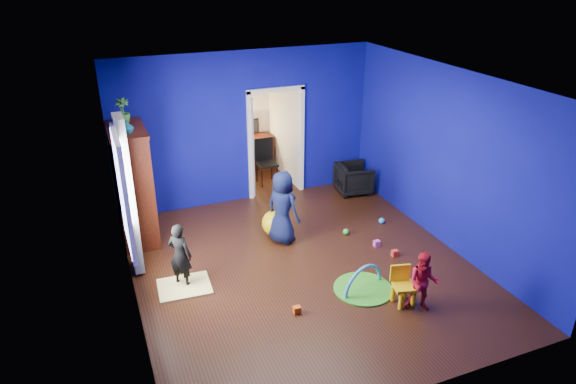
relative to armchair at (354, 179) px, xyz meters
name	(u,v)px	position (x,y,z in m)	size (l,w,h in m)	color
floor	(303,268)	(-2.08, -2.20, -0.30)	(5.00, 5.50, 0.01)	black
ceiling	(306,81)	(-2.08, -2.20, 2.60)	(5.00, 5.50, 0.01)	white
wall_back	(246,128)	(-2.08, 0.55, 1.15)	(5.00, 0.02, 2.90)	#0A0C79
wall_front	(416,286)	(-2.08, -4.95, 1.15)	(5.00, 0.02, 2.90)	#0A0C79
wall_left	(124,212)	(-4.58, -2.20, 1.15)	(0.02, 5.50, 2.90)	#0A0C79
wall_right	(447,159)	(0.42, -2.20, 1.15)	(0.02, 5.50, 2.90)	#0A0C79
alcove	(261,122)	(-1.48, 1.42, 0.95)	(1.00, 1.75, 2.50)	silver
armchair	(354,179)	(0.00, 0.00, 0.00)	(0.65, 0.66, 0.60)	black
child_black	(180,255)	(-3.90, -1.93, 0.19)	(0.36, 0.24, 0.99)	black
child_navy	(283,207)	(-2.06, -1.30, 0.33)	(0.61, 0.40, 1.26)	#0F1737
toddler_red	(423,282)	(-1.00, -3.74, 0.13)	(0.42, 0.33, 0.86)	red
vase	(127,127)	(-4.30, -0.57, 1.76)	(0.20, 0.20, 0.21)	#0C5060
potted_plant	(122,111)	(-4.30, -0.05, 1.87)	(0.23, 0.23, 0.42)	#3B8630
tv_armoire	(133,185)	(-4.30, -0.27, 0.68)	(0.58, 1.14, 1.96)	#371809
crt_tv	(135,183)	(-4.26, -0.27, 0.72)	(0.46, 0.70, 0.54)	silver
yellow_blanket	(184,287)	(-3.90, -2.03, -0.29)	(0.75, 0.60, 0.03)	#F2E07A
hopper_ball	(275,223)	(-2.11, -1.05, -0.08)	(0.45, 0.45, 0.45)	yellow
kid_chair	(404,288)	(-1.15, -3.54, -0.05)	(0.28, 0.28, 0.50)	yellow
play_mat	(363,289)	(-1.50, -3.05, -0.29)	(0.85, 0.85, 0.02)	green
toy_arch	(363,288)	(-1.50, -3.05, -0.28)	(0.77, 0.77, 0.05)	#3F8CD8
window_left	(122,194)	(-4.56, -1.85, 1.25)	(0.03, 0.95, 1.55)	white
curtain	(129,196)	(-4.45, -1.30, 0.95)	(0.14, 0.42, 2.40)	slate
doorway	(276,144)	(-1.48, 0.55, 0.75)	(1.16, 0.10, 2.10)	white
study_desk	(252,152)	(-1.48, 2.06, 0.07)	(0.88, 0.44, 0.75)	#3D140A
desk_monitor	(250,126)	(-1.48, 2.18, 0.65)	(0.40, 0.05, 0.32)	black
desk_lamp	(239,129)	(-1.76, 2.12, 0.63)	(0.14, 0.14, 0.14)	#FFD88C
folding_chair	(267,163)	(-1.48, 1.10, 0.16)	(0.40, 0.40, 0.92)	black
book_shelf	(249,78)	(-1.48, 2.17, 1.72)	(0.88, 0.24, 0.04)	white
toy_0	(395,253)	(-0.57, -2.43, -0.25)	(0.10, 0.08, 0.10)	red
toy_1	(382,220)	(-0.17, -1.39, -0.25)	(0.11, 0.11, 0.11)	#299EE9
toy_2	(297,310)	(-2.60, -3.19, -0.25)	(0.10, 0.08, 0.10)	#DB500B
toy_3	(346,232)	(-0.97, -1.51, -0.25)	(0.11, 0.11, 0.11)	green
toy_4	(377,243)	(-0.67, -2.05, -0.25)	(0.10, 0.08, 0.10)	#CA4BB5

